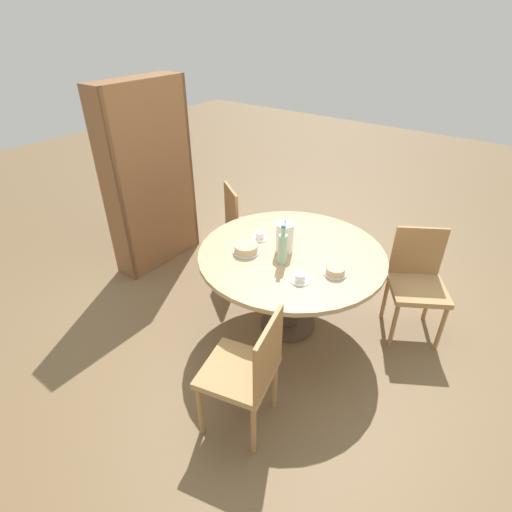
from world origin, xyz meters
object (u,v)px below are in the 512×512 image
(bookshelf, at_px, (151,181))
(coffee_pot, at_px, (285,237))
(chair_c, at_px, (245,224))
(chair_b, at_px, (417,281))
(cup_a, at_px, (260,236))
(chair_a, at_px, (247,370))
(cake_main, at_px, (246,249))
(water_bottle, at_px, (283,248))
(cake_second, at_px, (335,271))
(cup_b, at_px, (300,278))

(bookshelf, bearing_deg, coffee_pot, 86.13)
(coffee_pot, bearing_deg, chair_c, 56.54)
(chair_b, distance_m, bookshelf, 2.59)
(cup_a, bearing_deg, chair_c, 47.98)
(cup_a, bearing_deg, chair_a, -147.56)
(coffee_pot, bearing_deg, cake_main, 130.68)
(chair_b, xyz_separation_m, cup_a, (-0.56, 1.14, 0.27))
(cake_main, height_order, cup_a, cake_main)
(chair_b, bearing_deg, chair_c, 150.64)
(chair_a, relative_size, cake_main, 4.24)
(chair_a, distance_m, cake_main, 0.99)
(chair_c, xyz_separation_m, water_bottle, (-0.68, -0.89, 0.37))
(cake_main, bearing_deg, bookshelf, 77.95)
(chair_a, xyz_separation_m, chair_b, (1.53, -0.52, 0.00))
(cake_second, bearing_deg, cake_main, 101.83)
(chair_c, distance_m, cake_second, 1.42)
(chair_c, bearing_deg, cup_a, 172.16)
(cake_main, xyz_separation_m, cup_b, (-0.08, -0.53, -0.01))
(chair_c, relative_size, coffee_pot, 3.25)
(chair_a, relative_size, bookshelf, 0.49)
(chair_a, relative_size, coffee_pot, 3.25)
(chair_a, bearing_deg, cake_main, -156.14)
(coffee_pot, relative_size, cake_second, 1.66)
(coffee_pot, distance_m, cup_a, 0.28)
(chair_a, bearing_deg, water_bottle, -174.54)
(chair_c, distance_m, cup_b, 1.40)
(cup_a, bearing_deg, chair_b, -64.06)
(water_bottle, bearing_deg, cake_second, -75.10)
(cake_main, distance_m, cake_second, 0.70)
(chair_a, height_order, cup_b, chair_a)
(chair_c, distance_m, bookshelf, 1.01)
(chair_b, relative_size, cup_a, 6.71)
(chair_c, bearing_deg, water_bottle, 176.60)
(cup_b, bearing_deg, coffee_pot, 48.64)
(cake_main, bearing_deg, cup_b, -98.42)
(chair_b, xyz_separation_m, cake_main, (-0.79, 1.10, 0.28))
(chair_a, xyz_separation_m, cup_b, (0.67, 0.05, 0.27))
(chair_b, bearing_deg, cake_second, -154.57)
(coffee_pot, xyz_separation_m, cake_main, (-0.19, 0.22, -0.09))
(coffee_pot, bearing_deg, cup_b, -131.36)
(coffee_pot, bearing_deg, water_bottle, -151.92)
(chair_b, xyz_separation_m, water_bottle, (-0.75, 0.80, 0.37))
(chair_b, bearing_deg, water_bottle, -168.47)
(chair_a, height_order, bookshelf, bookshelf)
(chair_b, relative_size, cake_second, 5.38)
(chair_c, height_order, cake_second, chair_c)
(chair_b, relative_size, chair_c, 1.00)
(cake_second, bearing_deg, cup_b, 145.33)
(cake_main, bearing_deg, chair_c, 38.91)
(water_bottle, xyz_separation_m, cake_second, (0.10, -0.38, -0.10))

